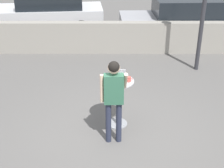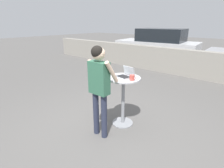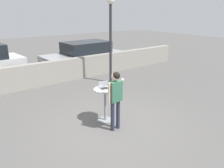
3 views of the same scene
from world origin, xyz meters
name	(u,v)px [view 1 (image 1 of 3)]	position (x,y,z in m)	size (l,w,h in m)	color
ground_plane	(115,136)	(0.00, 0.00, 0.00)	(50.00, 50.00, 0.00)	#5B5956
pavement_kerb	(114,37)	(0.00, 4.95, 0.53)	(16.64, 0.35, 1.06)	gray
cafe_table	(118,96)	(0.06, 0.44, 0.68)	(0.68, 0.68, 1.04)	gray
laptop	(118,78)	(0.07, 0.49, 1.09)	(0.35, 0.34, 0.20)	#B7BABF
coffee_mug	(129,79)	(0.29, 0.40, 1.10)	(0.13, 0.09, 0.10)	#C14C42
standing_person	(114,92)	(-0.02, -0.17, 1.09)	(0.51, 0.39, 1.72)	#282D42
parked_car_near_street	(184,21)	(2.56, 6.02, 0.83)	(4.55, 2.12, 1.64)	#9E9EA3
parked_car_further_down	(48,11)	(-2.67, 7.33, 0.88)	(4.72, 2.34, 1.74)	silver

